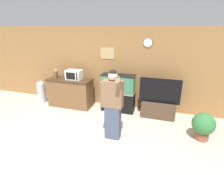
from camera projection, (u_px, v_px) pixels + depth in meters
ground_plane at (73, 150)px, 3.85m from camera, size 18.00×18.00×0.00m
wall_back_paneled at (109, 68)px, 5.76m from camera, size 10.00×0.08×2.60m
counter_island at (71, 93)px, 5.89m from camera, size 1.48×0.61×0.95m
microwave at (74, 75)px, 5.67m from camera, size 0.50×0.33×0.31m
knife_block at (56, 75)px, 5.81m from camera, size 0.12×0.12×0.34m
aquarium_on_stand at (118, 93)px, 5.50m from camera, size 1.05×0.38×1.20m
tv_on_stand at (158, 106)px, 5.17m from camera, size 1.17×0.40×1.19m
person_standing at (112, 104)px, 4.01m from camera, size 0.54×0.41×1.71m
potted_plant at (203, 125)px, 4.11m from camera, size 0.52×0.52×0.68m
trash_bin at (41, 91)px, 6.21m from camera, size 0.30×0.30×0.79m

